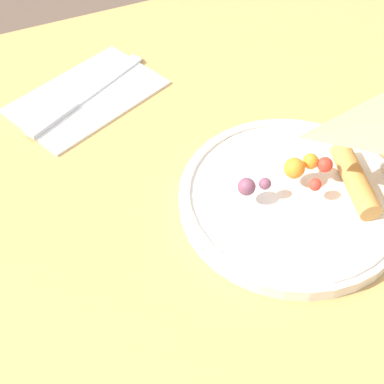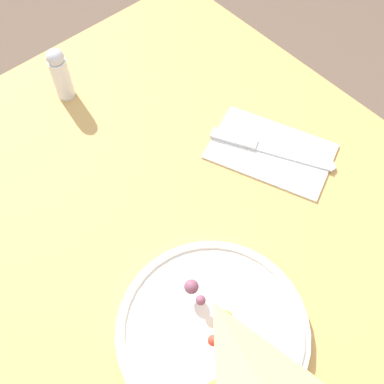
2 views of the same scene
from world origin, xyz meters
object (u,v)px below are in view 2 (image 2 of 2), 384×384
dining_table (200,278)px  salt_shaker (60,73)px  plate_pizza (213,330)px  napkin_folded (271,151)px  butter_knife (265,148)px

dining_table → salt_shaker: bearing=176.9°
plate_pizza → salt_shaker: bearing=169.2°
dining_table → plate_pizza: 0.18m
plate_pizza → napkin_folded: size_ratio=1.11×
plate_pizza → butter_knife: bearing=121.5°
plate_pizza → napkin_folded: (-0.15, 0.27, -0.01)m
dining_table → plate_pizza: plate_pizza is taller
napkin_folded → salt_shaker: bearing=-151.4°
dining_table → butter_knife: size_ratio=5.24×
napkin_folded → dining_table: bearing=-75.6°
plate_pizza → butter_knife: 0.31m
napkin_folded → salt_shaker: 0.37m
plate_pizza → napkin_folded: 0.31m
napkin_folded → salt_shaker: size_ratio=2.23×
salt_shaker → butter_knife: bearing=28.6°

